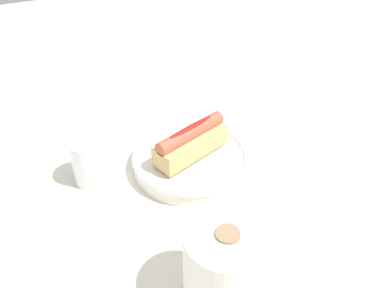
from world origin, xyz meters
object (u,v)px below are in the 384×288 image
at_px(serving_bowl, 192,159).
at_px(water_glass, 90,161).
at_px(paper_towel_roll, 225,268).
at_px(hotdog_front, 192,141).

bearing_deg(serving_bowl, water_glass, -14.48).
bearing_deg(serving_bowl, paper_towel_roll, 73.07).
relative_size(hotdog_front, paper_towel_roll, 1.18).
relative_size(water_glass, paper_towel_roll, 0.67).
xyz_separation_m(hotdog_front, paper_towel_roll, (0.08, 0.27, 0.00)).
height_order(serving_bowl, paper_towel_roll, paper_towel_roll).
relative_size(serving_bowl, paper_towel_roll, 1.68).
distance_m(hotdog_front, paper_towel_roll, 0.29).
height_order(serving_bowl, water_glass, water_glass).
bearing_deg(water_glass, hotdog_front, 165.52).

